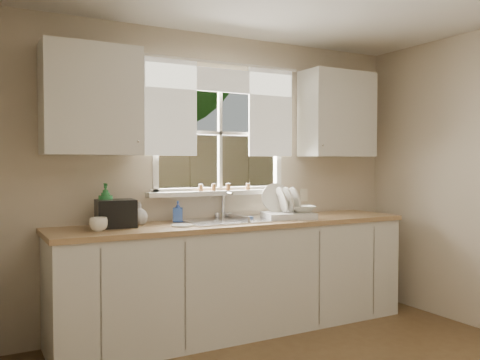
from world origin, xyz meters
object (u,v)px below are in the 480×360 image
black_appliance (116,213)px  cup (99,224)px  dish_rack (287,211)px  soap_bottle_a (106,205)px

black_appliance → cup: bearing=-127.7°
dish_rack → soap_bottle_a: 1.52m
soap_bottle_a → black_appliance: bearing=-45.1°
black_appliance → dish_rack: bearing=-0.2°
dish_rack → soap_bottle_a: soap_bottle_a is taller
soap_bottle_a → black_appliance: size_ratio=1.16×
cup → dish_rack: bearing=5.5°
soap_bottle_a → cup: bearing=-108.8°
soap_bottle_a → cup: soap_bottle_a is taller
soap_bottle_a → black_appliance: soap_bottle_a is taller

